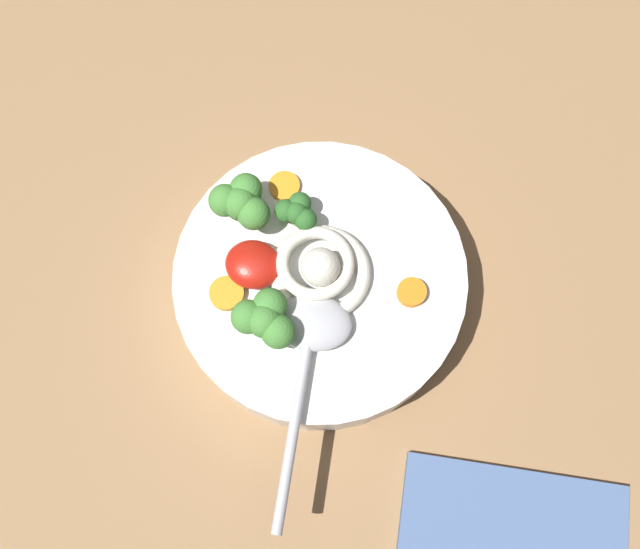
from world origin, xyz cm
name	(u,v)px	position (x,y,z in cm)	size (l,w,h in cm)	color
table_slab	(333,311)	(0.00, 0.00, 1.29)	(100.49, 100.49, 2.59)	#936D47
soup_bowl	(320,284)	(1.41, -0.93, 5.21)	(22.76, 22.76, 5.07)	white
noodle_pile	(319,269)	(1.52, -1.02, 8.72)	(8.46, 8.30, 3.40)	silver
soup_spoon	(309,340)	(0.74, 4.40, 8.46)	(6.50, 17.49, 1.60)	#B7B7BC
chili_sauce_dollop	(252,268)	(6.42, 0.27, 8.63)	(4.29, 3.86, 1.93)	#B2190F
broccoli_floret_rear	(265,319)	(4.05, 4.09, 10.11)	(4.95, 4.26, 3.91)	#7A9E60
broccoli_floret_front	(297,212)	(4.35, -4.75, 9.37)	(3.44, 2.96, 2.72)	#7A9E60
broccoli_floret_beside_noodles	(241,202)	(8.50, -4.04, 10.12)	(4.96, 4.27, 3.92)	#7A9E60
carrot_slice_near_spoon	(412,292)	(-5.66, -1.38, 8.03)	(2.23, 2.23, 0.74)	orange
carrot_slice_center	(227,293)	(7.74, 2.58, 8.00)	(2.63, 2.63, 0.69)	orange
carrot_slice_far	(284,186)	(6.16, -7.15, 7.90)	(2.45, 2.45, 0.48)	orange
folded_napkin	(512,547)	(-17.89, 14.23, 2.99)	(16.95, 11.44, 0.80)	#4C6693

